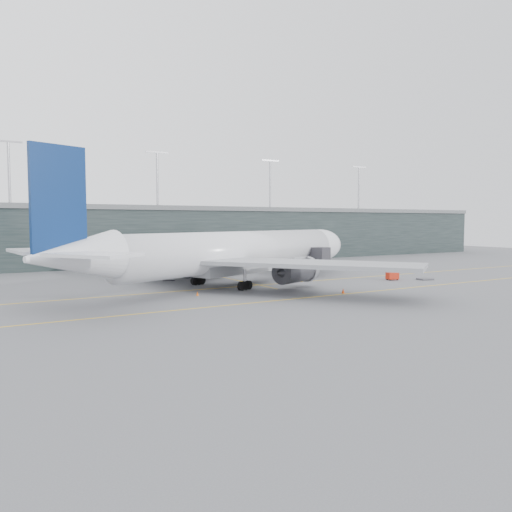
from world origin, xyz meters
TOP-DOWN VIEW (x-y plane):
  - ground at (0.00, 0.00)m, footprint 320.00×320.00m
  - taxiline_a at (0.00, -4.00)m, footprint 160.00×0.25m
  - taxiline_b at (0.00, -20.00)m, footprint 160.00×0.25m
  - taxiline_lead_main at (5.00, 20.00)m, footprint 0.25×60.00m
  - terminal at (-0.00, 58.00)m, footprint 240.00×36.00m
  - main_aircraft at (1.60, -1.70)m, footprint 70.61×65.20m
  - jet_bridge at (17.95, 22.48)m, footprint 14.02×43.17m
  - gse_cart at (30.70, -10.57)m, footprint 2.39×1.78m
  - baggage_dolly at (36.37, -13.51)m, footprint 2.95×2.53m
  - uld_a at (-6.44, 10.18)m, footprint 2.73×2.44m
  - uld_b at (-1.40, 12.46)m, footprint 2.30×2.06m
  - uld_c at (0.31, 11.66)m, footprint 2.50×2.29m
  - cone_nose at (34.77, -7.20)m, footprint 0.38×0.38m
  - cone_wing_stbd at (11.06, -19.34)m, footprint 0.51×0.51m
  - cone_wing_port at (11.33, 12.73)m, footprint 0.47×0.47m
  - cone_tail at (-9.44, -9.99)m, footprint 0.41×0.41m

SIDE VIEW (x-z plane):
  - ground at x=0.00m, z-range 0.00..0.00m
  - taxiline_a at x=0.00m, z-range 0.00..0.02m
  - taxiline_b at x=0.00m, z-range 0.00..0.02m
  - taxiline_lead_main at x=5.00m, z-range 0.00..0.02m
  - baggage_dolly at x=36.37m, z-range 0.03..0.29m
  - cone_nose at x=34.77m, z-range 0.00..0.61m
  - cone_tail at x=-9.44m, z-range 0.00..0.66m
  - cone_wing_port at x=11.33m, z-range 0.00..0.74m
  - cone_wing_stbd at x=11.06m, z-range 0.00..0.80m
  - gse_cart at x=30.70m, z-range 0.08..1.56m
  - uld_b at x=-1.40m, z-range 0.04..1.79m
  - uld_c at x=0.31m, z-range 0.05..1.88m
  - uld_a at x=-6.44m, z-range 0.05..2.12m
  - jet_bridge at x=17.95m, z-range 1.50..7.55m
  - main_aircraft at x=1.60m, z-range -4.51..16.03m
  - terminal at x=0.00m, z-range -6.88..22.12m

